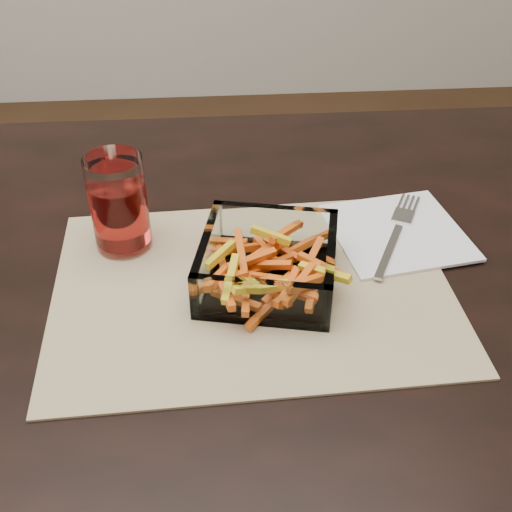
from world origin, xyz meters
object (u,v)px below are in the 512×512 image
at_px(dining_table, 156,346).
at_px(glass_bowl, 268,265).
at_px(fork, 397,231).
at_px(tumbler, 119,207).

xyz_separation_m(dining_table, glass_bowl, (0.14, 0.00, 0.11)).
bearing_deg(fork, tumbler, -154.33).
distance_m(glass_bowl, tumbler, 0.19).
height_order(dining_table, fork, fork).
xyz_separation_m(dining_table, fork, (0.31, 0.08, 0.10)).
distance_m(glass_bowl, fork, 0.19).
height_order(tumbler, fork, tumbler).
xyz_separation_m(glass_bowl, tumbler, (-0.17, 0.09, 0.03)).
bearing_deg(glass_bowl, dining_table, -178.29).
bearing_deg(dining_table, tumbler, 110.78).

